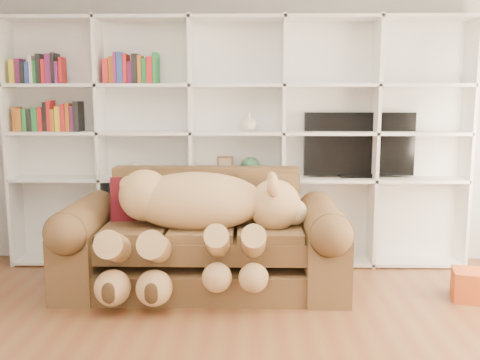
{
  "coord_description": "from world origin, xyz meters",
  "views": [
    {
      "loc": [
        0.13,
        -2.85,
        1.64
      ],
      "look_at": [
        0.04,
        1.63,
        0.94
      ],
      "focal_mm": 40.0,
      "sensor_mm": 36.0,
      "label": 1
    }
  ],
  "objects_px": {
    "sofa": "(204,244)",
    "gift_box": "(472,285)",
    "teddy_bear": "(197,215)",
    "tv": "(359,145)"
  },
  "relations": [
    {
      "from": "sofa",
      "to": "gift_box",
      "type": "height_order",
      "value": "sofa"
    },
    {
      "from": "gift_box",
      "to": "tv",
      "type": "distance_m",
      "value": 1.64
    },
    {
      "from": "teddy_bear",
      "to": "gift_box",
      "type": "height_order",
      "value": "teddy_bear"
    },
    {
      "from": "teddy_bear",
      "to": "tv",
      "type": "height_order",
      "value": "tv"
    },
    {
      "from": "teddy_bear",
      "to": "gift_box",
      "type": "bearing_deg",
      "value": -0.01
    },
    {
      "from": "teddy_bear",
      "to": "tv",
      "type": "xyz_separation_m",
      "value": [
        1.49,
        0.92,
        0.49
      ]
    },
    {
      "from": "teddy_bear",
      "to": "gift_box",
      "type": "relative_size",
      "value": 5.48
    },
    {
      "from": "sofa",
      "to": "teddy_bear",
      "type": "bearing_deg",
      "value": -100.04
    },
    {
      "from": "teddy_bear",
      "to": "tv",
      "type": "bearing_deg",
      "value": 33.6
    },
    {
      "from": "sofa",
      "to": "gift_box",
      "type": "relative_size",
      "value": 7.85
    }
  ]
}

